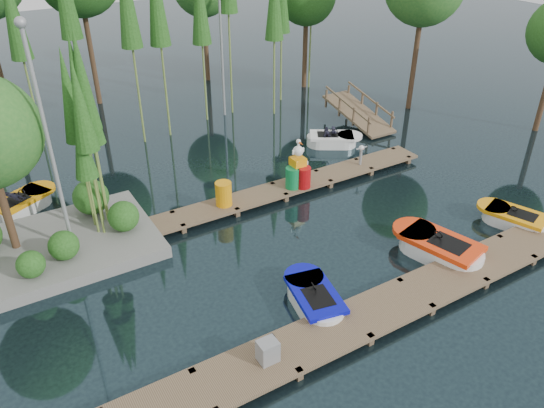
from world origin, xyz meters
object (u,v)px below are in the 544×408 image
island (19,162)px  utility_cabinet (268,351)px  boat_yellow_far (22,204)px  boat_red (439,249)px  yellow_barrel (224,194)px  boat_blue (314,299)px  drum_cluster (299,172)px

island → utility_cabinet: (3.67, -7.79, -2.60)m
boat_yellow_far → island: bearing=-97.5°
boat_red → yellow_barrel: bearing=113.2°
boat_blue → boat_red: size_ratio=0.82×
drum_cluster → boat_yellow_far: bearing=156.6°
boat_yellow_far → utility_cabinet: boat_yellow_far is taller
boat_red → yellow_barrel: size_ratio=3.72×
island → drum_cluster: bearing=-5.9°
boat_red → utility_cabinet: bearing=175.0°
boat_blue → utility_cabinet: (-2.22, -1.26, 0.35)m
boat_yellow_far → boat_red: bearing=-51.9°
boat_yellow_far → drum_cluster: 10.03m
boat_red → utility_cabinet: boat_red is taller
boat_red → utility_cabinet: 6.97m
yellow_barrel → drum_cluster: bearing=-2.8°
utility_cabinet → yellow_barrel: yellow_barrel is taller
yellow_barrel → drum_cluster: size_ratio=0.47×
boat_blue → boat_red: 4.65m
yellow_barrel → drum_cluster: (3.06, -0.15, 0.11)m
boat_blue → boat_yellow_far: boat_yellow_far is taller
island → boat_yellow_far: island is taller
boat_blue → utility_cabinet: utility_cabinet is taller
boat_blue → yellow_barrel: yellow_barrel is taller
boat_yellow_far → yellow_barrel: bearing=-41.6°
boat_red → drum_cluster: drum_cluster is taller
island → boat_yellow_far: bearing=92.2°
utility_cabinet → boat_yellow_far: bearing=109.3°
boat_blue → drum_cluster: bearing=71.7°
island → utility_cabinet: island is taller
boat_blue → boat_yellow_far: (-6.01, 9.56, 0.03)m
utility_cabinet → yellow_barrel: size_ratio=0.66×
boat_red → boat_yellow_far: bearing=123.3°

